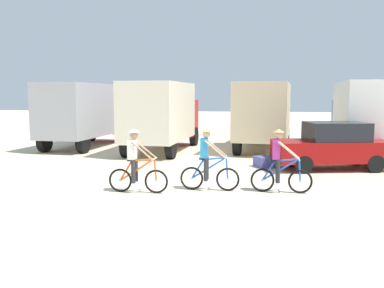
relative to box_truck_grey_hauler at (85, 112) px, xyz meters
The scene contains 10 objects.
ground_plane 12.36m from the box_truck_grey_hauler, 57.86° to the right, with size 120.00×120.00×0.00m, color beige.
box_truck_grey_hauler is the anchor object (origin of this frame).
box_truck_cream_rv 4.59m from the box_truck_grey_hauler, 13.27° to the right, with size 2.69×6.85×3.35m.
box_truck_tan_camper 9.40m from the box_truck_grey_hauler, ahead, with size 3.00×6.94×3.35m.
box_truck_white_box 13.95m from the box_truck_grey_hauler, ahead, with size 2.73×6.87×3.35m.
sedan_parked 12.88m from the box_truck_grey_hauler, 22.62° to the right, with size 4.48×2.64×1.76m.
cyclist_orange_shirt 11.34m from the box_truck_grey_hauler, 59.60° to the right, with size 1.73×0.52×1.82m.
cyclist_cowboy_hat 11.98m from the box_truck_grey_hauler, 49.94° to the right, with size 1.73×0.52×1.82m.
cyclist_near_camera 13.35m from the box_truck_grey_hauler, 43.08° to the right, with size 1.73×0.52×1.82m.
supply_crate 10.68m from the box_truck_grey_hauler, 27.35° to the right, with size 0.65×0.71×0.41m, color #4C5199.
Camera 1 is at (2.61, -10.61, 2.75)m, focal length 39.06 mm.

